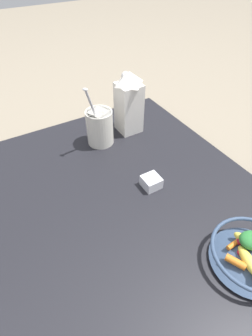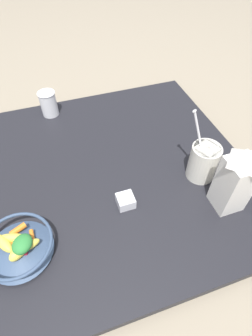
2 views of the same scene
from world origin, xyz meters
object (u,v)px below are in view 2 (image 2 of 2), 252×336
at_px(drinking_cup, 48,103).
at_px(spice_jar, 126,201).
at_px(milk_carton, 236,180).
at_px(yogurt_tub, 204,160).
at_px(fruit_bowl, 18,247).

xyz_separation_m(drinking_cup, spice_jar, (-0.58, -0.17, -0.04)).
height_order(milk_carton, spice_jar, milk_carton).
bearing_deg(yogurt_tub, spice_jar, 96.88).
distance_m(drinking_cup, spice_jar, 0.60).
distance_m(milk_carton, yogurt_tub, 0.15).
bearing_deg(spice_jar, yogurt_tub, -83.12).
bearing_deg(fruit_bowl, drinking_cup, -15.33).
height_order(fruit_bowl, spice_jar, fruit_bowl).
height_order(drinking_cup, spice_jar, drinking_cup).
xyz_separation_m(yogurt_tub, drinking_cup, (0.54, 0.46, -0.02)).
relative_size(milk_carton, drinking_cup, 2.21).
bearing_deg(yogurt_tub, fruit_bowl, 98.64).
bearing_deg(fruit_bowl, spice_jar, -79.84).
relative_size(fruit_bowl, spice_jar, 3.68).
bearing_deg(yogurt_tub, drinking_cup, 40.56).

